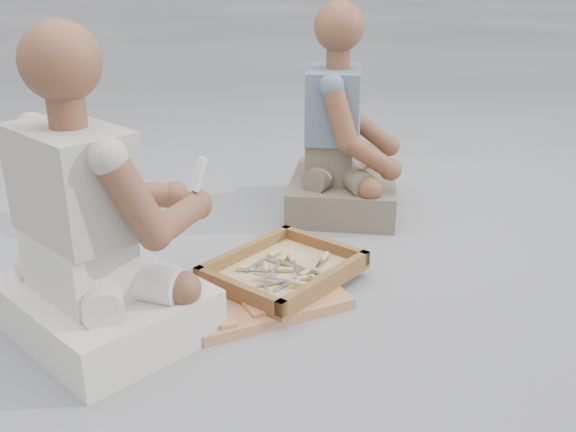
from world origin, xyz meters
TOP-DOWN VIEW (x-y plane):
  - ground at (0.00, 0.00)m, footprint 60.00×60.00m
  - carved_panel at (-0.18, 0.11)m, footprint 0.63×0.47m
  - tool_tray at (-0.03, 0.17)m, footprint 0.62×0.54m
  - chisel_0 at (-0.00, 0.21)m, footprint 0.18×0.15m
  - chisel_1 at (-0.00, 0.28)m, footprint 0.21×0.09m
  - chisel_2 at (-0.08, 0.03)m, footprint 0.12×0.20m
  - chisel_3 at (0.04, 0.19)m, footprint 0.10×0.21m
  - chisel_4 at (-0.09, 0.20)m, footprint 0.14×0.19m
  - chisel_5 at (0.04, 0.11)m, footprint 0.11×0.21m
  - chisel_6 at (-0.05, 0.17)m, footprint 0.18×0.15m
  - chisel_7 at (0.00, 0.09)m, footprint 0.22×0.07m
  - chisel_8 at (-0.03, 0.06)m, footprint 0.21×0.09m
  - chisel_9 at (0.13, 0.13)m, footprint 0.19×0.14m
  - wood_chip_0 at (-0.27, 0.42)m, footprint 0.02×0.02m
  - wood_chip_1 at (-0.04, 0.26)m, footprint 0.02×0.02m
  - wood_chip_2 at (-0.22, -0.01)m, footprint 0.02×0.02m
  - wood_chip_3 at (0.01, 0.05)m, footprint 0.02×0.02m
  - wood_chip_4 at (-0.08, 0.50)m, footprint 0.02×0.02m
  - wood_chip_5 at (0.06, 0.49)m, footprint 0.02×0.02m
  - wood_chip_6 at (0.27, 0.53)m, footprint 0.02×0.02m
  - wood_chip_7 at (-0.30, 0.36)m, footprint 0.02×0.02m
  - wood_chip_8 at (-0.31, 0.53)m, footprint 0.02×0.02m
  - craftsman at (-0.70, 0.27)m, footprint 0.72×0.72m
  - companion at (0.69, 0.67)m, footprint 0.81×0.81m
  - mobile_phone at (-0.32, 0.26)m, footprint 0.06×0.05m

SIDE VIEW (x-z plane):
  - ground at x=0.00m, z-range 0.00..0.00m
  - wood_chip_0 at x=-0.27m, z-range 0.00..0.00m
  - wood_chip_1 at x=-0.04m, z-range 0.00..0.00m
  - wood_chip_2 at x=-0.22m, z-range 0.00..0.00m
  - wood_chip_3 at x=0.01m, z-range 0.00..0.00m
  - wood_chip_4 at x=-0.08m, z-range 0.00..0.00m
  - wood_chip_5 at x=0.06m, z-range 0.00..0.00m
  - wood_chip_6 at x=0.27m, z-range 0.00..0.00m
  - wood_chip_7 at x=-0.30m, z-range 0.00..0.00m
  - wood_chip_8 at x=-0.31m, z-range 0.00..0.00m
  - carved_panel at x=-0.18m, z-range 0.00..0.04m
  - tool_tray at x=-0.03m, z-range 0.03..0.10m
  - chisel_4 at x=-0.09m, z-range 0.06..0.08m
  - chisel_8 at x=-0.03m, z-range 0.06..0.08m
  - chisel_7 at x=0.00m, z-range 0.06..0.08m
  - chisel_6 at x=-0.05m, z-range 0.06..0.08m
  - chisel_5 at x=0.04m, z-range 0.06..0.08m
  - chisel_1 at x=0.00m, z-range 0.06..0.09m
  - chisel_3 at x=0.04m, z-range 0.06..0.09m
  - chisel_9 at x=0.13m, z-range 0.07..0.09m
  - chisel_2 at x=-0.08m, z-range 0.07..0.09m
  - chisel_0 at x=0.00m, z-range 0.07..0.09m
  - companion at x=0.69m, z-range -0.17..0.83m
  - craftsman at x=-0.70m, z-range -0.16..0.85m
  - mobile_phone at x=-0.32m, z-range 0.42..0.54m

